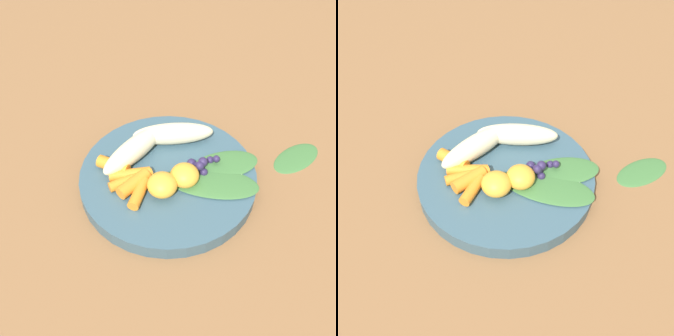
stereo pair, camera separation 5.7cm
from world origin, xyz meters
The scene contains 16 objects.
ground_plane centered at (0.00, 0.00, 0.00)m, with size 2.40×2.40×0.00m, color brown.
bowl centered at (0.00, 0.00, 0.01)m, with size 0.26×0.26×0.02m, color #385666.
banana_peeled_left centered at (-0.02, -0.06, 0.04)m, with size 0.13×0.03×0.03m, color beige.
banana_peeled_right centered at (-0.07, -0.01, 0.04)m, with size 0.13×0.03×0.03m, color beige.
orange_segment_near centered at (0.01, 0.03, 0.04)m, with size 0.04×0.04×0.03m, color #F4A833.
orange_segment_far centered at (0.04, 0.00, 0.04)m, with size 0.04×0.04×0.03m, color #F4A833.
carrot_front centered at (0.01, -0.08, 0.03)m, with size 0.02×0.02×0.05m, color orange.
carrot_mid_left centered at (0.02, -0.05, 0.03)m, with size 0.02×0.02×0.06m, color orange.
carrot_mid_right centered at (0.03, -0.05, 0.03)m, with size 0.01×0.01×0.06m, color orange.
carrot_rear centered at (0.04, -0.04, 0.03)m, with size 0.02×0.02×0.05m, color orange.
carrot_small centered at (0.05, -0.03, 0.03)m, with size 0.02×0.02×0.05m, color orange.
blueberry_pile centered at (-0.02, 0.04, 0.03)m, with size 0.04×0.05×0.03m.
coconut_shred_patch centered at (-0.01, 0.08, 0.02)m, with size 0.05×0.05×0.00m, color white.
kale_leaf_left centered at (0.01, 0.07, 0.03)m, with size 0.13×0.06×0.01m, color #3D7038.
kale_leaf_right centered at (-0.03, 0.08, 0.03)m, with size 0.10×0.05×0.01m, color #3D7038.
kale_leaf_stray centered at (-0.09, 0.19, 0.00)m, with size 0.09×0.05×0.01m, color #3D7038.
Camera 1 is at (0.38, 0.08, 0.45)m, focal length 42.10 mm.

